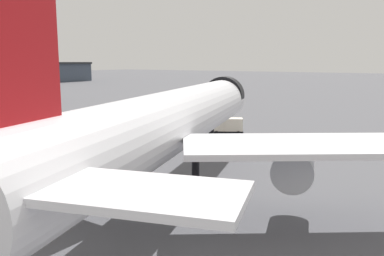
# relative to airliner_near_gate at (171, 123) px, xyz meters

# --- Properties ---
(ground) EXTENTS (900.00, 900.00, 0.00)m
(ground) POSITION_rel_airliner_near_gate_xyz_m (-1.61, -1.19, -7.28)
(ground) COLOR #56565B
(airliner_near_gate) EXTENTS (54.59, 48.53, 16.52)m
(airliner_near_gate) POSITION_rel_airliner_near_gate_xyz_m (0.00, 0.00, 0.00)
(airliner_near_gate) COLOR white
(airliner_near_gate) RESTS_ON ground
(service_truck_front) EXTENTS (4.89, 5.88, 3.00)m
(service_truck_front) POSITION_rel_airliner_near_gate_xyz_m (32.09, 12.98, -5.69)
(service_truck_front) COLOR black
(service_truck_front) RESTS_ON ground
(traffic_cone_wingtip) EXTENTS (0.54, 0.54, 0.67)m
(traffic_cone_wingtip) POSITION_rel_airliner_near_gate_xyz_m (32.19, 3.67, -6.95)
(traffic_cone_wingtip) COLOR #F2600C
(traffic_cone_wingtip) RESTS_ON ground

